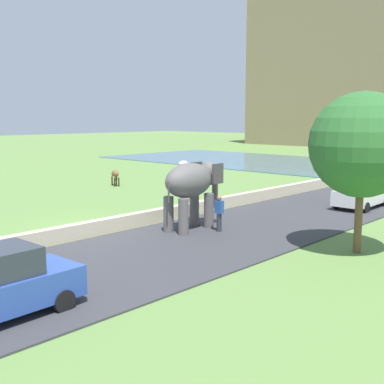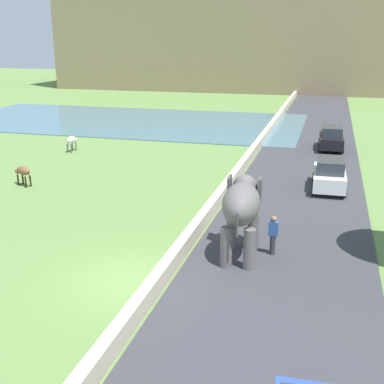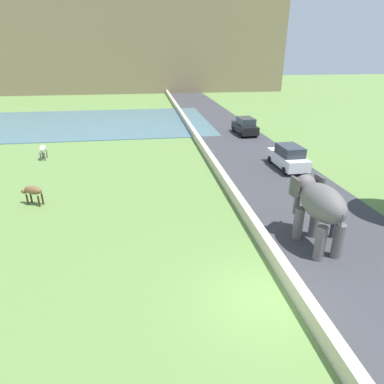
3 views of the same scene
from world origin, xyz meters
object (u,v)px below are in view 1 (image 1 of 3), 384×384
Objects in this scene: person_beside_elephant at (219,213)px; cow_brown at (115,174)px; elephant at (192,184)px; cow_white at (184,164)px; car_white at (361,192)px.

cow_brown is at bearing 158.47° from person_beside_elephant.
elephant is 2.51× the size of cow_brown.
elephant reaches higher than cow_white.
person_beside_elephant is at bearing 20.16° from elephant.
elephant is 1.72m from person_beside_elephant.
person_beside_elephant is at bearing -101.65° from car_white.
elephant is at bearing -107.47° from car_white.
cow_white is (-16.61, 14.78, -0.04)m from person_beside_elephant.
cow_brown is (-13.69, 6.30, -1.20)m from elephant.
cow_brown is at bearing -78.92° from cow_white.
cow_brown is (-14.87, 5.87, -0.04)m from person_beside_elephant.
car_white reaches higher than cow_white.
elephant is 21.70m from cow_white.
cow_white is (-18.60, 5.15, -0.06)m from car_white.
person_beside_elephant is 0.40× the size of car_white.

